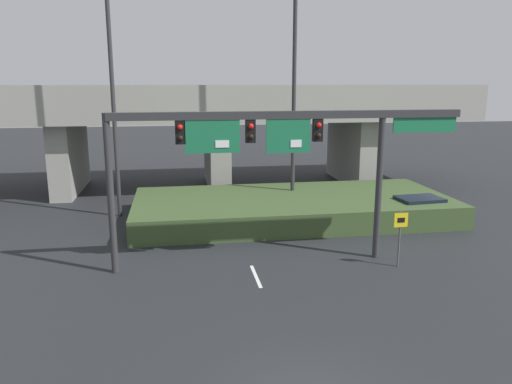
{
  "coord_description": "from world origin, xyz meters",
  "views": [
    {
      "loc": [
        -3.08,
        -10.72,
        7.72
      ],
      "look_at": [
        0.0,
        8.0,
        3.51
      ],
      "focal_mm": 35.0,
      "sensor_mm": 36.0,
      "label": 1
    }
  ],
  "objects": [
    {
      "name": "lane_markings",
      "position": [
        0.0,
        12.47,
        0.0
      ],
      "size": [
        0.14,
        46.83,
        0.01
      ],
      "color": "silver",
      "rests_on": "ground"
    },
    {
      "name": "signal_gantry",
      "position": [
        1.02,
        9.39,
        5.28
      ],
      "size": [
        14.95,
        0.44,
        6.54
      ],
      "color": "#2D2D30",
      "rests_on": "ground"
    },
    {
      "name": "speed_limit_sign",
      "position": [
        6.16,
        8.12,
        1.58
      ],
      "size": [
        0.6,
        0.11,
        2.42
      ],
      "color": "#4C4C4C",
      "rests_on": "ground"
    },
    {
      "name": "highway_light_pole_near",
      "position": [
        -6.37,
        18.49,
        7.78
      ],
      "size": [
        0.7,
        0.36,
        14.8
      ],
      "color": "#2D2D30",
      "rests_on": "ground"
    },
    {
      "name": "highway_light_pole_far",
      "position": [
        3.92,
        18.17,
        8.83
      ],
      "size": [
        0.7,
        0.36,
        16.9
      ],
      "color": "#2D2D30",
      "rests_on": "ground"
    },
    {
      "name": "overpass_bridge",
      "position": [
        0.0,
        26.14,
        5.12
      ],
      "size": [
        37.04,
        9.6,
        7.52
      ],
      "color": "gray",
      "rests_on": "ground"
    },
    {
      "name": "grass_embankment",
      "position": [
        3.5,
        16.49,
        0.63
      ],
      "size": [
        17.9,
        8.06,
        1.25
      ],
      "color": "#384C28",
      "rests_on": "ground"
    },
    {
      "name": "parked_sedan_near_right",
      "position": [
        10.41,
        14.43,
        0.66
      ],
      "size": [
        4.74,
        2.3,
        1.43
      ],
      "rotation": [
        0.0,
        0.0,
        0.09
      ],
      "color": "navy",
      "rests_on": "ground"
    }
  ]
}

